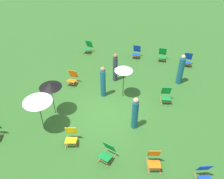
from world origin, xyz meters
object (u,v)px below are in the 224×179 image
at_px(person_3, 103,82).
at_px(deckchair_5, 73,78).
at_px(person_1, 135,114).
at_px(deckchair_2, 71,136).
at_px(umbrella_2, 50,85).
at_px(deckchair_3, 107,152).
at_px(umbrella_0, 124,68).
at_px(umbrella_1, 37,99).
at_px(person_0, 181,70).
at_px(deckchair_1, 162,55).
at_px(deckchair_10, 205,174).
at_px(person_2, 115,68).
at_px(deckchair_9, 166,95).
at_px(deckchair_7, 188,60).
at_px(deckchair_4, 154,159).
at_px(deckchair_8, 88,47).
at_px(deckchair_6, 136,52).

bearing_deg(person_3, deckchair_5, -27.42).
xyz_separation_m(person_1, person_3, (-1.99, 1.91, 0.05)).
relative_size(deckchair_2, umbrella_2, 0.46).
relative_size(deckchair_3, umbrella_0, 0.45).
bearing_deg(umbrella_0, person_1, -65.47).
distance_m(deckchair_3, umbrella_1, 3.63).
xyz_separation_m(deckchair_2, person_0, (4.39, 5.56, 0.49)).
height_order(deckchair_1, deckchair_3, same).
distance_m(deckchair_3, deckchair_5, 5.58).
xyz_separation_m(deckchair_10, umbrella_2, (-6.88, 2.13, 1.34)).
xyz_separation_m(deckchair_2, person_2, (0.78, 4.97, 0.47)).
xyz_separation_m(deckchair_9, person_1, (-1.28, -2.23, 0.45)).
height_order(deckchair_2, person_0, person_0).
xyz_separation_m(deckchair_3, umbrella_0, (-0.18, 4.07, 1.40)).
xyz_separation_m(deckchair_3, umbrella_2, (-3.16, 2.00, 1.34)).
xyz_separation_m(deckchair_1, umbrella_2, (-4.71, -6.41, 1.34)).
bearing_deg(deckchair_1, deckchair_7, -6.56).
xyz_separation_m(deckchair_1, person_3, (-2.77, -4.51, 0.50)).
height_order(deckchair_4, umbrella_0, umbrella_0).
relative_size(person_1, person_3, 0.95).
relative_size(deckchair_5, person_2, 0.48).
xyz_separation_m(deckchair_10, person_0, (-1.03, 6.16, 0.49)).
xyz_separation_m(umbrella_0, person_3, (-1.04, -0.17, -0.90)).
relative_size(deckchair_8, person_0, 0.46).
distance_m(deckchair_8, umbrella_2, 6.45).
distance_m(deckchair_1, deckchair_4, 8.32).
height_order(deckchair_1, deckchair_4, same).
distance_m(umbrella_0, person_1, 2.47).
bearing_deg(deckchair_7, umbrella_1, -129.31).
distance_m(deckchair_1, person_3, 5.32).
xyz_separation_m(deckchair_7, person_1, (-2.41, -6.17, 0.45)).
relative_size(deckchair_4, person_0, 0.47).
xyz_separation_m(umbrella_0, umbrella_2, (-2.98, -2.07, -0.05)).
distance_m(deckchair_3, deckchair_4, 1.84).
bearing_deg(deckchair_2, deckchair_9, 32.26).
xyz_separation_m(deckchair_3, deckchair_9, (2.05, 4.21, 0.00)).
height_order(deckchair_5, deckchair_6, same).
distance_m(umbrella_1, person_1, 4.25).
bearing_deg(deckchair_6, deckchair_1, 3.76).
distance_m(deckchair_9, umbrella_0, 2.64).
relative_size(deckchair_3, umbrella_2, 0.47).
height_order(umbrella_0, person_3, umbrella_0).
bearing_deg(deckchair_10, person_2, 112.59).
bearing_deg(deckchair_5, person_2, 23.77).
relative_size(deckchair_9, umbrella_0, 0.44).
bearing_deg(deckchair_9, person_0, 61.51).
height_order(deckchair_2, umbrella_2, umbrella_2).
xyz_separation_m(deckchair_5, person_0, (5.90, 1.46, 0.49)).
bearing_deg(person_3, deckchair_6, -112.29).
bearing_deg(umbrella_2, deckchair_10, -17.24).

